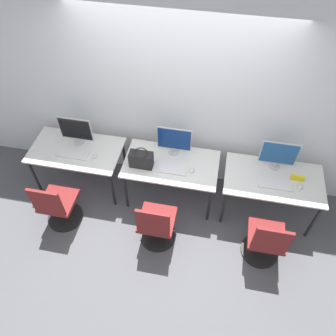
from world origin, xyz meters
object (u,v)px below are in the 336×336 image
keyboard_left (73,154)px  office_chair_right (265,242)px  monitor_left (76,130)px  monitor_center (174,140)px  mouse_center (192,170)px  office_chair_center (156,226)px  keyboard_center (170,169)px  office_chair_left (58,206)px  keyboard_right (275,184)px  handbag (141,159)px  mouse_left (95,156)px  monitor_right (279,154)px  mouse_right (300,186)px

keyboard_left → office_chair_right: 2.71m
monitor_left → monitor_center: size_ratio=1.00×
mouse_center → office_chair_center: 0.83m
keyboard_center → office_chair_right: (1.29, -0.61, -0.37)m
office_chair_left → keyboard_right: bearing=12.9°
handbag → mouse_left: bearing=178.2°
monitor_left → monitor_right: 2.65m
keyboard_left → office_chair_right: size_ratio=0.49×
keyboard_right → mouse_right: mouse_right is taller
office_chair_left → monitor_right: size_ratio=1.93×
office_chair_left → handbag: (1.00, 0.61, 0.47)m
keyboard_right → keyboard_center: bearing=-179.6°
mouse_right → handbag: size_ratio=0.30×
keyboard_center → office_chair_center: 0.74m
office_chair_center → keyboard_right: (1.37, 0.65, 0.37)m
keyboard_left → monitor_right: (2.64, 0.30, 0.22)m
keyboard_center → office_chair_center: (-0.04, -0.64, -0.37)m
mouse_center → monitor_right: 1.09m
mouse_right → handbag: bearing=-179.2°
mouse_right → handbag: (-2.00, -0.03, 0.10)m
mouse_right → keyboard_left: bearing=-179.7°
monitor_left → monitor_right: bearing=1.5°
keyboard_left → monitor_left: bearing=90.0°
keyboard_left → monitor_center: monitor_center is taller
office_chair_center → keyboard_center: bearing=86.1°
office_chair_left → monitor_center: monitor_center is taller
office_chair_right → keyboard_center: bearing=154.8°
mouse_center → keyboard_right: 1.04m
monitor_left → keyboard_center: size_ratio=1.05×
monitor_left → mouse_center: size_ratio=5.03×
monitor_right → mouse_right: 0.47m
keyboard_right → mouse_center: bearing=179.0°
keyboard_center → mouse_center: 0.29m
mouse_right → keyboard_right: bearing=-176.8°
office_chair_center → office_chair_right: same height
handbag → office_chair_right: bearing=-20.0°
office_chair_center → office_chair_right: 1.34m
mouse_left → monitor_right: 2.37m
monitor_left → handbag: (0.95, -0.24, -0.11)m
keyboard_right → mouse_left: bearing=179.8°
office_chair_left → office_chair_right: 2.66m
monitor_left → office_chair_center: bearing=-34.6°
monitor_left → keyboard_right: size_ratio=1.05×
monitor_right → keyboard_right: bearing=-90.0°
mouse_left → handbag: 0.66m
mouse_left → mouse_right: same height
office_chair_right → handbag: bearing=160.0°
mouse_center → handbag: (-0.66, -0.03, 0.10)m
keyboard_left → office_chair_left: bearing=-94.2°
monitor_center → keyboard_right: (1.32, -0.30, -0.22)m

